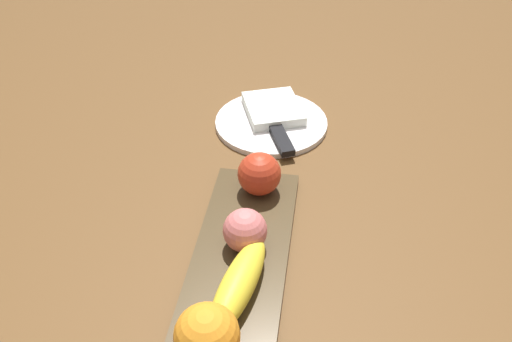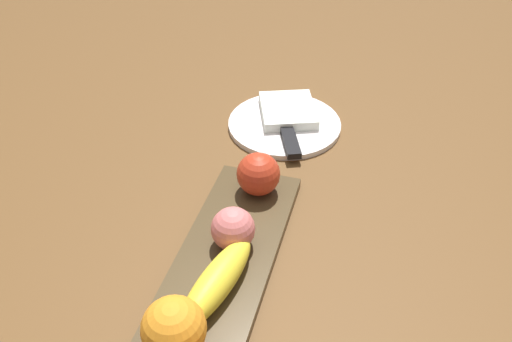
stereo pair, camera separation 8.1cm
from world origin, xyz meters
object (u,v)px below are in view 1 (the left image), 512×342
Objects in this scene: banana at (238,286)px; folded_napkin at (273,109)px; orange_near_apple at (209,336)px; dinner_plate at (271,123)px; knife at (279,135)px; fruit_tray at (234,286)px; apple at (259,174)px; peach at (245,230)px.

folded_napkin is (0.44, 0.01, -0.02)m from banana.
orange_near_apple is 0.64× the size of folded_napkin.
banana is 1.36× the size of folded_napkin.
orange_near_apple is 0.50m from dinner_plate.
banana is 0.41m from dinner_plate.
folded_napkin is at bearing -8.57° from knife.
dinner_plate is 1.20× the size of knife.
orange_near_apple is at bearing 0.43° from banana.
orange_near_apple reaches higher than knife.
orange_near_apple is (-0.09, 0.02, 0.02)m from banana.
apple reaches higher than fruit_tray.
folded_napkin is at bearing -166.82° from banana.
folded_napkin is at bearing -0.85° from orange_near_apple.
apple reaches higher than peach.
banana is 0.09m from orange_near_apple.
banana is 0.91× the size of knife.
orange_near_apple reaches higher than fruit_tray.
knife reaches higher than dinner_plate.
banana is 0.44m from folded_napkin.
orange_near_apple reaches higher than dinner_plate.
knife is (0.27, -0.02, -0.03)m from peach.
peach is (-0.12, 0.00, -0.00)m from apple.
peach is at bearing -179.28° from dinner_plate.
orange_near_apple is at bearing 179.10° from dinner_plate.
knife is (0.36, -0.01, -0.02)m from banana.
peach is at bearing -164.39° from banana.
banana is 0.76× the size of dinner_plate.
apple is 0.21m from banana.
dinner_plate is 0.03m from folded_napkin.
folded_napkin is (0.41, 0.00, 0.01)m from fruit_tray.
orange_near_apple is at bearing 153.60° from knife.
folded_napkin is 0.67× the size of knife.
peach reaches higher than knife.
apple is 0.21m from dinner_plate.
apple is at bearing -2.84° from orange_near_apple.
fruit_tray is at bearing 180.00° from dinner_plate.
apple reaches higher than dinner_plate.
banana is 0.09m from peach.
peach is at bearing -3.94° from orange_near_apple.
peach is (0.07, -0.00, 0.04)m from fruit_tray.
folded_napkin is at bearing 0.00° from dinner_plate.
banana is at bearing -176.30° from peach.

